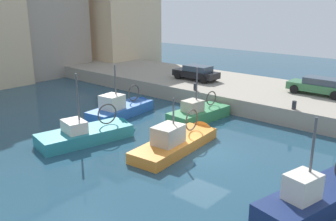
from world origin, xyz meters
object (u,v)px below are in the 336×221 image
at_px(fishing_boat_blue, 124,112).
at_px(parked_car_black, 196,72).
at_px(fishing_boat_green, 202,117).
at_px(parked_car_green, 319,86).
at_px(fishing_boat_navy, 321,203).
at_px(mooring_bollard_north, 195,87).
at_px(mooring_bollard_mid, 294,105).
at_px(fishing_boat_teal, 92,138).
at_px(fishing_boat_orange, 179,145).

height_order(fishing_boat_blue, parked_car_black, fishing_boat_blue).
xyz_separation_m(fishing_boat_green, parked_car_green, (7.56, -5.29, 1.77)).
relative_size(fishing_boat_navy, fishing_boat_blue, 1.12).
bearing_deg(fishing_boat_blue, mooring_bollard_north, -23.83).
bearing_deg(mooring_bollard_north, parked_car_black, 35.52).
xyz_separation_m(fishing_boat_blue, mooring_bollard_mid, (5.43, -10.40, 1.33)).
relative_size(fishing_boat_teal, mooring_bollard_mid, 11.82).
height_order(parked_car_green, mooring_bollard_north, parked_car_green).
height_order(fishing_boat_navy, fishing_boat_orange, fishing_boat_navy).
bearing_deg(fishing_boat_teal, mooring_bollard_north, -0.45).
distance_m(fishing_boat_navy, fishing_boat_green, 12.01).
distance_m(fishing_boat_green, mooring_bollard_north, 3.86).
distance_m(fishing_boat_blue, mooring_bollard_north, 6.08).
bearing_deg(fishing_boat_blue, fishing_boat_orange, -107.68).
relative_size(fishing_boat_teal, fishing_boat_green, 1.16).
relative_size(parked_car_green, mooring_bollard_mid, 7.98).
distance_m(fishing_boat_green, parked_car_green, 9.39).
height_order(fishing_boat_green, mooring_bollard_north, fishing_boat_green).
height_order(fishing_boat_orange, mooring_bollard_north, fishing_boat_orange).
bearing_deg(fishing_boat_teal, mooring_bollard_mid, -38.48).
distance_m(parked_car_green, mooring_bollard_north, 9.29).
bearing_deg(fishing_boat_navy, fishing_boat_green, 59.34).
relative_size(fishing_boat_green, mooring_bollard_north, 10.19).
height_order(parked_car_black, parked_car_green, parked_car_black).
relative_size(fishing_boat_teal, fishing_boat_navy, 0.93).
height_order(fishing_boat_blue, parked_car_green, fishing_boat_blue).
xyz_separation_m(fishing_boat_orange, mooring_bollard_mid, (7.68, -3.36, 1.33)).
bearing_deg(fishing_boat_green, fishing_boat_navy, -120.66).
relative_size(fishing_boat_blue, parked_car_green, 1.42).
height_order(fishing_boat_navy, parked_car_green, fishing_boat_navy).
bearing_deg(mooring_bollard_north, fishing_boat_green, -135.45).
bearing_deg(parked_car_black, parked_car_green, -80.45).
xyz_separation_m(fishing_boat_orange, parked_car_black, (10.95, 6.97, 1.73)).
distance_m(fishing_boat_orange, parked_car_black, 13.09).
xyz_separation_m(fishing_boat_green, mooring_bollard_mid, (2.57, -5.47, 1.37)).
distance_m(fishing_boat_green, parked_car_black, 7.81).
height_order(parked_car_black, mooring_bollard_north, parked_car_black).
bearing_deg(fishing_boat_orange, fishing_boat_navy, -97.08).
distance_m(parked_car_green, mooring_bollard_mid, 5.00).
bearing_deg(parked_car_black, fishing_boat_orange, -147.50).
relative_size(fishing_boat_blue, mooring_bollard_north, 11.35).
height_order(parked_car_black, mooring_bollard_mid, parked_car_black).
bearing_deg(mooring_bollard_north, fishing_boat_navy, -124.06).
bearing_deg(fishing_boat_navy, fishing_boat_blue, 77.92).
relative_size(fishing_boat_orange, fishing_boat_blue, 1.11).
relative_size(fishing_boat_teal, fishing_boat_orange, 0.94).
bearing_deg(mooring_bollard_mid, fishing_boat_teal, 141.52).
distance_m(parked_car_black, mooring_bollard_north, 4.04).
distance_m(fishing_boat_blue, parked_car_black, 8.87).
distance_m(fishing_boat_teal, parked_car_black, 13.74).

